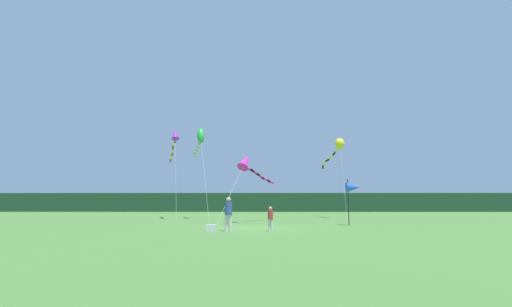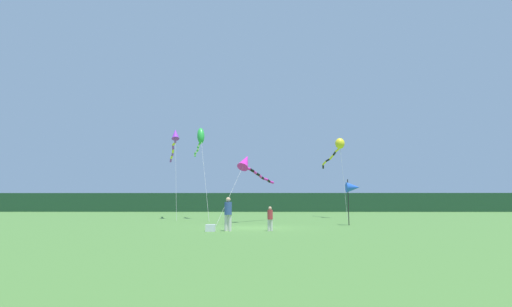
{
  "view_description": "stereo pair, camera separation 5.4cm",
  "coord_description": "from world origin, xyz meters",
  "px_view_note": "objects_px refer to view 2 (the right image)",
  "views": [
    {
      "loc": [
        0.26,
        -22.69,
        1.41
      ],
      "look_at": [
        0.0,
        6.0,
        5.26
      ],
      "focal_mm": 26.33,
      "sensor_mm": 36.0,
      "label": 1
    },
    {
      "loc": [
        0.32,
        -22.69,
        1.41
      ],
      "look_at": [
        0.0,
        6.0,
        5.26
      ],
      "focal_mm": 26.33,
      "sensor_mm": 36.0,
      "label": 2
    }
  ],
  "objects_px": {
    "kite_magenta": "(248,164)",
    "cooler_box": "(211,228)",
    "kite_purple": "(175,139)",
    "person_adult": "(228,212)",
    "kite_green": "(200,138)",
    "kite_yellow": "(338,147)",
    "person_child": "(270,217)",
    "banner_flag_pole": "(353,188)"
  },
  "relations": [
    {
      "from": "person_adult",
      "to": "banner_flag_pole",
      "type": "bearing_deg",
      "value": 34.4
    },
    {
      "from": "kite_yellow",
      "to": "kite_purple",
      "type": "relative_size",
      "value": 0.93
    },
    {
      "from": "cooler_box",
      "to": "kite_magenta",
      "type": "relative_size",
      "value": 0.07
    },
    {
      "from": "person_adult",
      "to": "cooler_box",
      "type": "height_order",
      "value": "person_adult"
    },
    {
      "from": "person_adult",
      "to": "person_child",
      "type": "relative_size",
      "value": 1.38
    },
    {
      "from": "person_child",
      "to": "kite_yellow",
      "type": "bearing_deg",
      "value": 67.93
    },
    {
      "from": "kite_green",
      "to": "kite_magenta",
      "type": "xyz_separation_m",
      "value": [
        4.81,
        -6.8,
        -3.28
      ]
    },
    {
      "from": "cooler_box",
      "to": "kite_yellow",
      "type": "xyz_separation_m",
      "value": [
        10.58,
        18.81,
        7.07
      ]
    },
    {
      "from": "kite_magenta",
      "to": "cooler_box",
      "type": "bearing_deg",
      "value": -99.78
    },
    {
      "from": "kite_purple",
      "to": "kite_magenta",
      "type": "distance_m",
      "value": 10.53
    },
    {
      "from": "cooler_box",
      "to": "kite_yellow",
      "type": "distance_m",
      "value": 22.71
    },
    {
      "from": "kite_green",
      "to": "cooler_box",
      "type": "bearing_deg",
      "value": -78.66
    },
    {
      "from": "person_child",
      "to": "kite_yellow",
      "type": "height_order",
      "value": "kite_yellow"
    },
    {
      "from": "banner_flag_pole",
      "to": "person_child",
      "type": "bearing_deg",
      "value": -136.68
    },
    {
      "from": "banner_flag_pole",
      "to": "kite_magenta",
      "type": "relative_size",
      "value": 0.41
    },
    {
      "from": "person_adult",
      "to": "kite_green",
      "type": "xyz_separation_m",
      "value": [
        -4.09,
        15.8,
        6.76
      ]
    },
    {
      "from": "person_adult",
      "to": "kite_purple",
      "type": "relative_size",
      "value": 0.2
    },
    {
      "from": "cooler_box",
      "to": "kite_green",
      "type": "xyz_separation_m",
      "value": [
        -3.22,
        16.05,
        7.56
      ]
    },
    {
      "from": "kite_yellow",
      "to": "kite_magenta",
      "type": "relative_size",
      "value": 1.1
    },
    {
      "from": "person_adult",
      "to": "kite_green",
      "type": "bearing_deg",
      "value": 104.52
    },
    {
      "from": "kite_yellow",
      "to": "kite_green",
      "type": "height_order",
      "value": "kite_green"
    },
    {
      "from": "person_child",
      "to": "kite_purple",
      "type": "distance_m",
      "value": 19.39
    },
    {
      "from": "kite_yellow",
      "to": "kite_purple",
      "type": "xyz_separation_m",
      "value": [
        -16.31,
        -2.68,
        0.34
      ]
    },
    {
      "from": "kite_green",
      "to": "kite_magenta",
      "type": "relative_size",
      "value": 1.19
    },
    {
      "from": "kite_purple",
      "to": "banner_flag_pole",
      "type": "bearing_deg",
      "value": -35.88
    },
    {
      "from": "kite_yellow",
      "to": "kite_green",
      "type": "relative_size",
      "value": 0.92
    },
    {
      "from": "banner_flag_pole",
      "to": "kite_purple",
      "type": "distance_m",
      "value": 18.6
    },
    {
      "from": "person_child",
      "to": "kite_purple",
      "type": "height_order",
      "value": "kite_purple"
    },
    {
      "from": "kite_green",
      "to": "kite_yellow",
      "type": "bearing_deg",
      "value": 11.32
    },
    {
      "from": "banner_flag_pole",
      "to": "kite_yellow",
      "type": "relative_size",
      "value": 0.38
    },
    {
      "from": "person_adult",
      "to": "cooler_box",
      "type": "bearing_deg",
      "value": -164.04
    },
    {
      "from": "person_child",
      "to": "banner_flag_pole",
      "type": "bearing_deg",
      "value": 43.32
    },
    {
      "from": "person_adult",
      "to": "kite_magenta",
      "type": "relative_size",
      "value": 0.24
    },
    {
      "from": "banner_flag_pole",
      "to": "kite_magenta",
      "type": "xyz_separation_m",
      "value": [
        -7.17,
        3.59,
        1.98
      ]
    },
    {
      "from": "person_child",
      "to": "kite_green",
      "type": "relative_size",
      "value": 0.14
    },
    {
      "from": "kite_yellow",
      "to": "kite_magenta",
      "type": "height_order",
      "value": "kite_yellow"
    },
    {
      "from": "kite_magenta",
      "to": "kite_yellow",
      "type": "bearing_deg",
      "value": 46.77
    },
    {
      "from": "person_child",
      "to": "kite_purple",
      "type": "xyz_separation_m",
      "value": [
        -8.8,
        15.85,
        6.88
      ]
    },
    {
      "from": "person_adult",
      "to": "kite_green",
      "type": "height_order",
      "value": "kite_green"
    },
    {
      "from": "kite_yellow",
      "to": "kite_purple",
      "type": "distance_m",
      "value": 16.53
    },
    {
      "from": "kite_yellow",
      "to": "cooler_box",
      "type": "bearing_deg",
      "value": -119.36
    },
    {
      "from": "banner_flag_pole",
      "to": "kite_purple",
      "type": "xyz_separation_m",
      "value": [
        -14.49,
        10.48,
        5.11
      ]
    }
  ]
}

